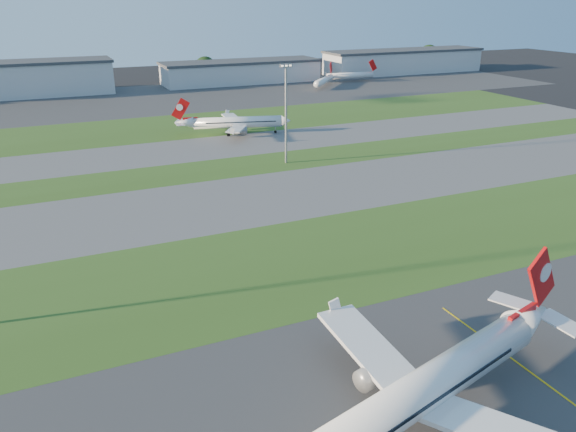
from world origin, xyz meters
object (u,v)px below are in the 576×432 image
airliner_parked (429,387)px  light_mast_centre (286,108)px  airliner_taxiing (237,123)px  mini_jet_far (350,75)px  mini_jet_near (324,80)px

airliner_parked → light_mast_centre: light_mast_centre is taller
airliner_taxiing → mini_jet_far: size_ratio=1.19×
airliner_parked → airliner_taxiing: size_ratio=1.18×
airliner_parked → mini_jet_far: (119.65, 222.98, -1.22)m
airliner_parked → airliner_taxiing: (25.65, 133.00, -0.67)m
mini_jet_far → light_mast_centre: size_ratio=1.11×
mini_jet_near → light_mast_centre: 136.96m
mini_jet_near → mini_jet_far: 23.98m
airliner_parked → airliner_taxiing: bearing=64.1°
airliner_taxiing → light_mast_centre: 38.72m
mini_jet_near → light_mast_centre: light_mast_centre is taller
mini_jet_far → light_mast_centre: bearing=-122.1°
mini_jet_far → airliner_taxiing: bearing=-132.1°
mini_jet_near → light_mast_centre: size_ratio=0.86×
airliner_taxiing → mini_jet_far: bearing=-121.0°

